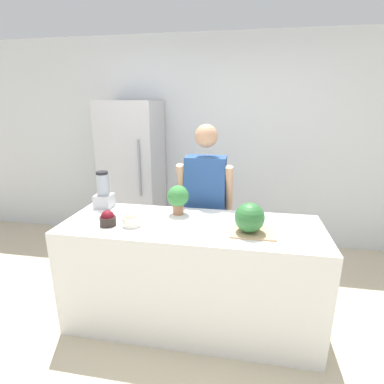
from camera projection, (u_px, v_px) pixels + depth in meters
ground_plane at (183, 352)px, 2.26m from camera, size 14.00×14.00×0.00m
wall_back at (215, 144)px, 3.83m from camera, size 8.00×0.06×2.60m
counter_island at (191, 274)px, 2.47m from camera, size 2.03×0.73×0.90m
refrigerator at (134, 177)px, 3.76m from camera, size 0.67×0.66×1.83m
person at (205, 207)px, 2.89m from camera, size 0.52×0.26×1.63m
cutting_board at (253, 232)px, 2.19m from camera, size 0.33×0.26×0.01m
watermelon at (250, 218)px, 2.14m from camera, size 0.22×0.22×0.22m
bowl_cherries at (108, 219)px, 2.31m from camera, size 0.12×0.12×0.12m
bowl_cream at (132, 219)px, 2.30m from camera, size 0.15×0.15×0.13m
blender at (104, 193)px, 2.68m from camera, size 0.15×0.15×0.33m
potted_plant at (178, 197)px, 2.51m from camera, size 0.18×0.18×0.25m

